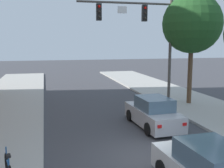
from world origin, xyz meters
TOP-DOWN VIEW (x-y plane):
  - ground_plane at (0.00, 0.00)m, footprint 120.00×120.00m
  - traffic_signal_mast at (2.78, 8.19)m, footprint 6.48×0.38m
  - car_lead_silver at (1.65, 3.85)m, footprint 1.97×4.30m
  - street_tree_second at (6.10, 8.01)m, footprint 4.09×4.09m

SIDE VIEW (x-z plane):
  - ground_plane at x=0.00m, z-range 0.00..0.00m
  - car_lead_silver at x=1.65m, z-range -0.08..1.52m
  - traffic_signal_mast at x=2.78m, z-range 1.59..9.09m
  - street_tree_second at x=6.10m, z-range 1.89..9.49m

